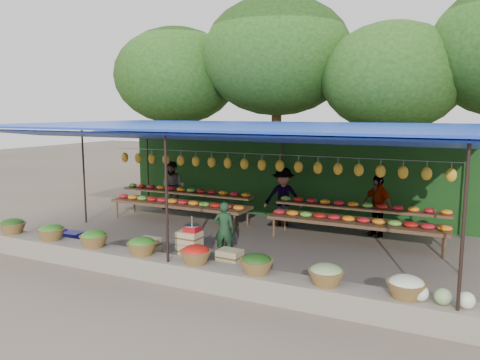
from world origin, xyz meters
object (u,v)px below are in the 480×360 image
at_px(crate_counter, 188,254).
at_px(vendor_seated, 224,229).
at_px(blue_crate_back, 52,237).
at_px(weighing_scale, 192,228).
at_px(blue_crate_front, 72,238).

height_order(crate_counter, vendor_seated, vendor_seated).
distance_m(vendor_seated, blue_crate_back, 4.25).
bearing_deg(crate_counter, blue_crate_back, 178.47).
distance_m(weighing_scale, blue_crate_back, 4.02).
xyz_separation_m(vendor_seated, blue_crate_front, (-3.63, -0.79, -0.45)).
xyz_separation_m(crate_counter, vendor_seated, (0.27, 1.02, 0.29)).
relative_size(crate_counter, blue_crate_front, 4.60).
relative_size(crate_counter, vendor_seated, 1.96).
height_order(crate_counter, blue_crate_front, crate_counter).
bearing_deg(crate_counter, weighing_scale, -0.00).
bearing_deg(blue_crate_front, vendor_seated, 8.59).
xyz_separation_m(crate_counter, blue_crate_back, (-3.86, 0.10, -0.14)).
distance_m(crate_counter, blue_crate_front, 3.37).
xyz_separation_m(weighing_scale, blue_crate_front, (-3.45, 0.23, -0.69)).
bearing_deg(vendor_seated, blue_crate_front, -7.05).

